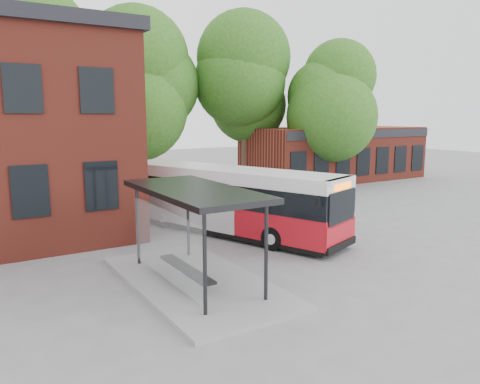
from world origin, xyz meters
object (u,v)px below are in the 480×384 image
bicycle_0 (288,189)px  bicycle_2 (285,185)px  bicycle_5 (332,182)px  bicycle_3 (304,184)px  bicycle_6 (327,183)px  city_bus (225,200)px  bicycle_4 (319,186)px  bus_shelter (195,236)px  bicycle_1 (282,185)px

bicycle_0 → bicycle_2: (0.79, 1.41, 0.02)m
bicycle_0 → bicycle_5: bearing=-67.7°
bicycle_3 → bicycle_6: 1.70m
city_bus → bicycle_0: size_ratio=5.92×
bicycle_2 → bicycle_5: (3.27, -0.84, 0.06)m
bicycle_2 → bicycle_4: bicycle_2 is taller
bicycle_5 → bicycle_6: (-0.22, 0.21, -0.08)m
bicycle_0 → bicycle_2: size_ratio=0.97×
city_bus → bicycle_4: (10.12, 5.55, -0.91)m
bus_shelter → bicycle_1: 16.98m
bicycle_3 → bicycle_4: size_ratio=0.87×
city_bus → bicycle_4: bearing=8.6°
bicycle_4 → bicycle_1: bearing=70.7°
bicycle_0 → bicycle_3: size_ratio=1.17×
bicycle_0 → bicycle_1: bearing=-7.4°
bicycle_1 → bicycle_3: size_ratio=0.98×
city_bus → bicycle_1: size_ratio=7.09×
bicycle_0 → bicycle_6: bicycle_0 is taller
bicycle_2 → bicycle_3: bicycle_2 is taller
city_bus → bicycle_3: bearing=14.2°
bicycle_2 → bicycle_6: (3.05, -0.63, -0.03)m
bicycle_0 → bicycle_3: bicycle_0 is taller
bicycle_1 → bicycle_3: (1.59, -0.31, 0.01)m
city_bus → bicycle_4: city_bus is taller
city_bus → bicycle_2: (8.45, 6.94, -0.88)m
bus_shelter → bicycle_6: bus_shelter is taller
bicycle_4 → bicycle_5: (1.60, 0.56, 0.08)m
bicycle_1 → bicycle_3: bearing=-86.2°
bus_shelter → bicycle_3: 17.94m
bicycle_4 → bicycle_6: 1.57m
bicycle_3 → bus_shelter: bearing=134.9°
bicycle_3 → bicycle_1: bearing=83.5°
bicycle_3 → bicycle_4: bearing=-161.8°
bus_shelter → bicycle_4: (13.95, 10.42, -0.98)m
bus_shelter → bicycle_5: 19.05m
bus_shelter → bicycle_3: size_ratio=4.47×
bicycle_3 → bicycle_2: bearing=85.3°
bicycle_1 → bicycle_2: bicycle_2 is taller
bus_shelter → bicycle_0: size_ratio=3.81×
bicycle_1 → bicycle_5: bicycle_5 is taller
bus_shelter → bicycle_2: (12.27, 11.81, -0.95)m
city_bus → bicycle_0: 9.49m
city_bus → bicycle_2: size_ratio=5.73×
bicycle_5 → bicycle_6: bearing=57.9°
city_bus → bicycle_1: 10.88m
city_bus → bicycle_5: 13.24m
bicycle_0 → bus_shelter: bearing=146.4°
bicycle_4 → bicycle_5: size_ratio=0.98×
bicycle_0 → bicycle_1: bicycle_0 is taller
bicycle_2 → bicycle_6: bearing=-86.6°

